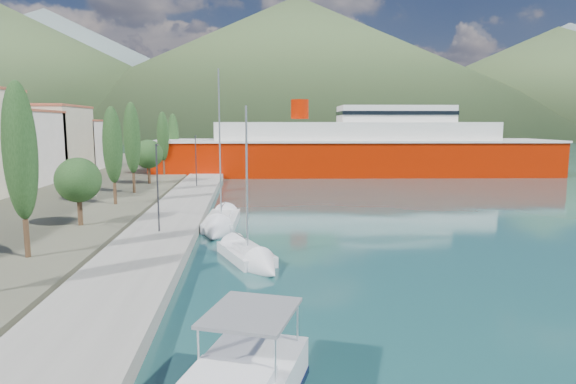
{
  "coord_description": "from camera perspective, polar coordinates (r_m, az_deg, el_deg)",
  "views": [
    {
      "loc": [
        -2.8,
        -19.19,
        8.19
      ],
      "look_at": [
        0.0,
        14.0,
        3.5
      ],
      "focal_mm": 30.0,
      "sensor_mm": 36.0,
      "label": 1
    }
  ],
  "objects": [
    {
      "name": "quay",
      "position": [
        46.27,
        -12.46,
        -1.87
      ],
      "size": [
        5.0,
        88.0,
        0.8
      ],
      "primitive_type": "cube",
      "color": "gray",
      "rests_on": "ground"
    },
    {
      "name": "ground",
      "position": [
        139.45,
        -3.68,
        4.63
      ],
      "size": [
        1400.0,
        1400.0,
        0.0
      ],
      "primitive_type": "plane",
      "color": "#1C4A4A"
    },
    {
      "name": "ferry",
      "position": [
        80.32,
        7.96,
        4.88
      ],
      "size": [
        65.44,
        17.63,
        12.86
      ],
      "color": "#9F1600",
      "rests_on": "ground"
    },
    {
      "name": "sailboat_mid",
      "position": [
        37.61,
        -8.23,
        -4.14
      ],
      "size": [
        3.04,
        9.48,
        13.45
      ],
      "color": "silver",
      "rests_on": "ground"
    },
    {
      "name": "lamp_posts",
      "position": [
        35.09,
        -14.97,
        1.02
      ],
      "size": [
        0.15,
        48.39,
        6.06
      ],
      "color": "#2D2D33",
      "rests_on": "quay"
    },
    {
      "name": "sailboat_near",
      "position": [
        28.27,
        -3.81,
        -8.25
      ],
      "size": [
        4.42,
        7.32,
        10.1
      ],
      "color": "silver",
      "rests_on": "ground"
    },
    {
      "name": "hills_near",
      "position": [
        406.53,
        9.84,
        13.68
      ],
      "size": [
        1010.0,
        520.0,
        115.0
      ],
      "color": "#3E542E",
      "rests_on": "ground"
    },
    {
      "name": "hills_far",
      "position": [
        657.05,
        7.86,
        13.98
      ],
      "size": [
        1480.0,
        900.0,
        180.0
      ],
      "color": "slate",
      "rests_on": "ground"
    },
    {
      "name": "tree_row",
      "position": [
        52.9,
        -18.59,
        4.78
      ],
      "size": [
        3.67,
        64.15,
        9.91
      ],
      "color": "#47301E",
      "rests_on": "land_strip"
    }
  ]
}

